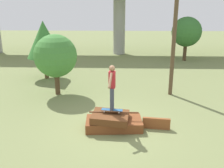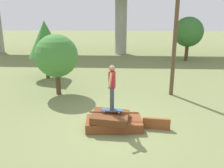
{
  "view_description": "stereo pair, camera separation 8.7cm",
  "coord_description": "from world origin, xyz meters",
  "px_view_note": "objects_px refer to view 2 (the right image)",
  "views": [
    {
      "loc": [
        0.26,
        -8.45,
        4.34
      ],
      "look_at": [
        -0.07,
        -0.02,
        1.73
      ],
      "focal_mm": 40.0,
      "sensor_mm": 36.0,
      "label": 1
    },
    {
      "loc": [
        0.35,
        -8.44,
        4.34
      ],
      "look_at": [
        -0.07,
        -0.02,
        1.73
      ],
      "focal_mm": 40.0,
      "sensor_mm": 36.0,
      "label": 2
    }
  ],
  "objects_px": {
    "skater": "(112,85)",
    "tree_mid_back": "(45,39)",
    "skateboard": "(112,110)",
    "tree_behind_right": "(188,32)",
    "utility_pole": "(178,3)",
    "tree_behind_left": "(56,56)"
  },
  "relations": [
    {
      "from": "skateboard",
      "to": "utility_pole",
      "type": "xyz_separation_m",
      "value": [
        2.87,
        3.91,
        3.76
      ]
    },
    {
      "from": "tree_behind_left",
      "to": "tree_mid_back",
      "type": "height_order",
      "value": "tree_mid_back"
    },
    {
      "from": "skateboard",
      "to": "tree_behind_right",
      "type": "distance_m",
      "value": 13.92
    },
    {
      "from": "tree_behind_right",
      "to": "tree_mid_back",
      "type": "relative_size",
      "value": 1.01
    },
    {
      "from": "utility_pole",
      "to": "tree_mid_back",
      "type": "height_order",
      "value": "utility_pole"
    },
    {
      "from": "tree_mid_back",
      "to": "skater",
      "type": "bearing_deg",
      "value": -56.62
    },
    {
      "from": "skater",
      "to": "utility_pole",
      "type": "relative_size",
      "value": 0.19
    },
    {
      "from": "tree_mid_back",
      "to": "tree_behind_left",
      "type": "bearing_deg",
      "value": -64.06
    },
    {
      "from": "tree_behind_left",
      "to": "tree_mid_back",
      "type": "xyz_separation_m",
      "value": [
        -1.46,
        2.99,
        0.44
      ]
    },
    {
      "from": "skateboard",
      "to": "tree_behind_right",
      "type": "height_order",
      "value": "tree_behind_right"
    },
    {
      "from": "tree_behind_right",
      "to": "tree_mid_back",
      "type": "xyz_separation_m",
      "value": [
        -10.06,
        -5.91,
        0.06
      ]
    },
    {
      "from": "skateboard",
      "to": "tree_behind_left",
      "type": "height_order",
      "value": "tree_behind_left"
    },
    {
      "from": "skater",
      "to": "tree_mid_back",
      "type": "height_order",
      "value": "tree_mid_back"
    },
    {
      "from": "skateboard",
      "to": "tree_mid_back",
      "type": "xyz_separation_m",
      "value": [
        -4.42,
        6.71,
        1.71
      ]
    },
    {
      "from": "tree_behind_right",
      "to": "tree_mid_back",
      "type": "bearing_deg",
      "value": -149.56
    },
    {
      "from": "skateboard",
      "to": "skater",
      "type": "relative_size",
      "value": 0.48
    },
    {
      "from": "tree_behind_left",
      "to": "skater",
      "type": "bearing_deg",
      "value": -51.42
    },
    {
      "from": "skater",
      "to": "tree_mid_back",
      "type": "distance_m",
      "value": 8.07
    },
    {
      "from": "utility_pole",
      "to": "tree_behind_right",
      "type": "xyz_separation_m",
      "value": [
        2.77,
        8.71,
        -2.11
      ]
    },
    {
      "from": "skateboard",
      "to": "tree_behind_left",
      "type": "distance_m",
      "value": 4.92
    },
    {
      "from": "skater",
      "to": "utility_pole",
      "type": "height_order",
      "value": "utility_pole"
    },
    {
      "from": "skateboard",
      "to": "utility_pole",
      "type": "distance_m",
      "value": 6.13
    }
  ]
}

